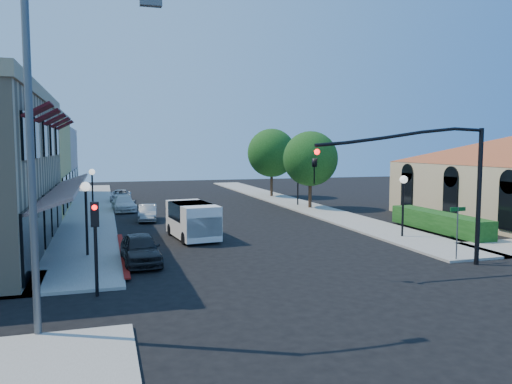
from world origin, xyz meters
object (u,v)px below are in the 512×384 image
object	(u,v)px
white_van	(193,218)
parked_car_b	(148,213)
parked_car_c	(124,203)
street_tree_b	(272,153)
signal_mast_arm	(438,173)
street_name_sign	(457,225)
lamppost_left_far	(92,180)
parked_car_a	(140,249)
cobra_streetlight	(45,144)
lamppost_right_far	(298,175)
lamppost_right_near	(403,190)
secondary_signal	(95,231)
lamppost_left_near	(86,200)
parked_car_d	(121,196)
street_tree_a	(310,159)

from	to	relation	value
white_van	parked_car_b	size ratio (longest dim) A/B	1.38
parked_car_b	parked_car_c	size ratio (longest dim) A/B	0.81
street_tree_b	signal_mast_arm	distance (m)	30.65
street_name_sign	street_tree_b	bearing A→B (deg)	87.50
lamppost_left_far	parked_car_b	distance (m)	5.23
parked_car_a	street_name_sign	bearing A→B (deg)	-18.09
signal_mast_arm	cobra_streetlight	distance (m)	15.45
street_tree_b	lamppost_right_far	bearing A→B (deg)	-92.15
signal_mast_arm	lamppost_right_far	distance (m)	22.70
cobra_streetlight	parked_car_c	distance (m)	27.56
street_name_sign	lamppost_right_near	xyz separation A→B (m)	(1.00, 5.80, 1.04)
signal_mast_arm	parked_car_b	distance (m)	20.79
secondary_signal	lamppost_right_near	xyz separation A→B (m)	(16.50, 6.59, 0.42)
lamppost_left_near	parked_car_c	size ratio (longest dim) A/B	0.84
parked_car_d	lamppost_left_near	bearing A→B (deg)	-92.33
cobra_streetlight	white_van	distance (m)	15.23
street_tree_a	street_tree_b	xyz separation A→B (m)	(0.00, 10.00, 0.35)
secondary_signal	white_van	xyz separation A→B (m)	(5.06, 9.88, -1.15)
street_tree_b	lamppost_left_near	size ratio (longest dim) A/B	1.97
parked_car_b	parked_car_c	world-z (taller)	parked_car_c
street_tree_a	lamppost_left_near	size ratio (longest dim) A/B	1.82
secondary_signal	street_name_sign	bearing A→B (deg)	2.93
cobra_streetlight	street_name_sign	bearing A→B (deg)	14.16
signal_mast_arm	parked_car_b	bearing A→B (deg)	121.33
street_tree_b	lamppost_left_near	distance (m)	29.64
parked_car_a	parked_car_c	bearing A→B (deg)	87.41
lamppost_right_near	lamppost_right_far	world-z (taller)	same
lamppost_right_far	parked_car_a	distance (m)	23.33
lamppost_left_far	lamppost_right_near	world-z (taller)	same
secondary_signal	parked_car_c	size ratio (longest dim) A/B	0.78
lamppost_left_far	parked_car_b	size ratio (longest dim) A/B	1.03
lamppost_left_near	street_name_sign	bearing A→B (deg)	-19.93
lamppost_right_near	parked_car_b	size ratio (longest dim) A/B	1.03
street_tree_b	lamppost_right_far	xyz separation A→B (m)	(-0.30, -8.00, -1.81)
parked_car_b	lamppost_right_far	bearing A→B (deg)	26.65
secondary_signal	lamppost_right_far	xyz separation A→B (m)	(16.50, 22.59, 0.42)
lamppost_right_near	parked_car_d	world-z (taller)	lamppost_right_near
signal_mast_arm	lamppost_right_near	bearing A→B (deg)	67.88
cobra_streetlight	lamppost_right_far	size ratio (longest dim) A/B	2.61
parked_car_c	lamppost_right_far	bearing A→B (deg)	-7.19
parked_car_a	street_tree_b	bearing A→B (deg)	57.43
secondary_signal	lamppost_right_near	bearing A→B (deg)	21.78
signal_mast_arm	cobra_streetlight	size ratio (longest dim) A/B	0.86
white_van	parked_car_b	xyz separation A→B (m)	(-1.86, 7.71, -0.60)
white_van	parked_car_d	distance (m)	20.97
signal_mast_arm	parked_car_c	world-z (taller)	signal_mast_arm
cobra_streetlight	parked_car_d	distance (m)	34.45
parked_car_b	lamppost_right_near	bearing A→B (deg)	-33.54
lamppost_right_near	parked_car_b	xyz separation A→B (m)	(-13.30, 11.00, -2.17)
lamppost_right_near	lamppost_right_far	size ratio (longest dim) A/B	1.00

